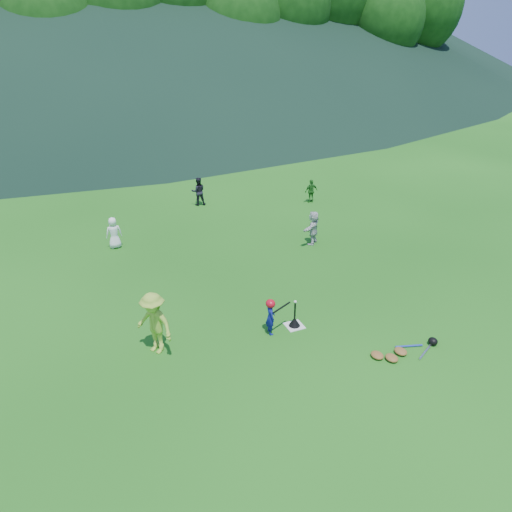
% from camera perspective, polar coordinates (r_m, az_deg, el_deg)
% --- Properties ---
extents(ground, '(120.00, 120.00, 0.00)m').
position_cam_1_polar(ground, '(13.09, 4.40, -7.99)').
color(ground, '#155212').
rests_on(ground, ground).
extents(home_plate, '(0.45, 0.45, 0.02)m').
position_cam_1_polar(home_plate, '(13.09, 4.40, -7.95)').
color(home_plate, silver).
rests_on(home_plate, ground).
extents(baseball, '(0.08, 0.08, 0.08)m').
position_cam_1_polar(baseball, '(12.69, 4.51, -5.23)').
color(baseball, white).
rests_on(baseball, batting_tee).
extents(batter_child, '(0.27, 0.37, 0.95)m').
position_cam_1_polar(batter_child, '(12.55, 1.65, -6.99)').
color(batter_child, navy).
rests_on(batter_child, ground).
extents(adult_coach, '(1.06, 1.18, 1.58)m').
position_cam_1_polar(adult_coach, '(11.98, -11.58, -7.55)').
color(adult_coach, '#96C239').
rests_on(adult_coach, ground).
extents(fielder_a, '(0.54, 0.36, 1.10)m').
position_cam_1_polar(fielder_a, '(17.69, -15.94, 2.57)').
color(fielder_a, white).
rests_on(fielder_a, ground).
extents(fielder_b, '(0.65, 0.54, 1.19)m').
position_cam_1_polar(fielder_b, '(21.08, -6.61, 7.35)').
color(fielder_b, black).
rests_on(fielder_b, ground).
extents(fielder_c, '(0.60, 0.28, 1.00)m').
position_cam_1_polar(fielder_c, '(21.39, 6.33, 7.39)').
color(fielder_c, '#246D20').
rests_on(fielder_c, ground).
extents(fielder_d, '(1.07, 0.99, 1.19)m').
position_cam_1_polar(fielder_d, '(17.43, 6.55, 3.25)').
color(fielder_d, '#BDBDBD').
rests_on(fielder_d, ground).
extents(batting_tee, '(0.30, 0.30, 0.68)m').
position_cam_1_polar(batting_tee, '(13.02, 4.42, -7.52)').
color(batting_tee, black).
rests_on(batting_tee, home_plate).
extents(batter_gear, '(0.71, 0.31, 0.31)m').
position_cam_1_polar(batter_gear, '(12.35, 1.78, -5.50)').
color(batter_gear, '#AF0B1C').
rests_on(batter_gear, ground).
extents(equipment_pile, '(1.80, 0.69, 0.19)m').
position_cam_1_polar(equipment_pile, '(12.55, 16.25, -10.44)').
color(equipment_pile, olive).
rests_on(equipment_pile, ground).
extents(outfield_fence, '(70.07, 0.08, 1.33)m').
position_cam_1_polar(outfield_fence, '(38.45, -15.88, 15.30)').
color(outfield_fence, gray).
rests_on(outfield_fence, ground).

